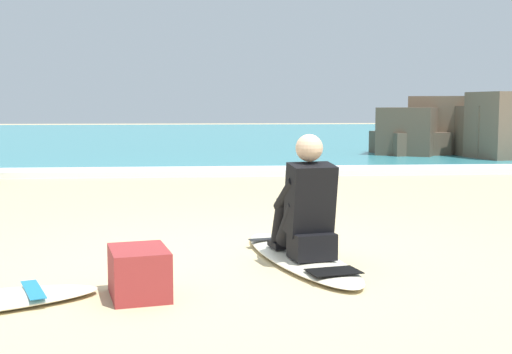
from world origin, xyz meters
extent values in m
plane|color=#CCB584|center=(0.00, 0.00, 0.00)|extent=(80.00, 80.00, 0.00)
cube|color=teal|center=(0.00, 20.30, 0.05)|extent=(80.00, 28.00, 0.10)
cube|color=white|center=(0.00, 6.60, 0.06)|extent=(80.00, 0.90, 0.11)
ellipsoid|color=#EFE5C6|center=(0.49, -0.20, 0.04)|extent=(0.96, 2.11, 0.07)
cube|color=black|center=(0.37, 0.36, 0.07)|extent=(0.49, 0.20, 0.01)
cube|color=black|center=(0.64, -0.84, 0.07)|extent=(0.41, 0.32, 0.01)
cube|color=black|center=(0.55, -0.44, 0.18)|extent=(0.37, 0.32, 0.20)
cylinder|color=black|center=(0.41, -0.28, 0.33)|extent=(0.23, 0.43, 0.43)
cylinder|color=black|center=(0.35, -0.09, 0.30)|extent=(0.17, 0.28, 0.42)
cube|color=black|center=(0.33, -0.02, 0.10)|extent=(0.15, 0.24, 0.05)
cylinder|color=black|center=(0.61, -0.24, 0.33)|extent=(0.23, 0.43, 0.43)
cylinder|color=black|center=(0.58, -0.04, 0.30)|extent=(0.17, 0.28, 0.42)
cube|color=black|center=(0.57, 0.03, 0.10)|extent=(0.15, 0.24, 0.05)
cube|color=black|center=(0.54, -0.40, 0.53)|extent=(0.40, 0.36, 0.57)
sphere|color=beige|center=(0.53, -0.37, 0.92)|extent=(0.21, 0.21, 0.21)
cylinder|color=black|center=(0.37, -0.29, 0.55)|extent=(0.17, 0.41, 0.31)
cylinder|color=black|center=(0.65, -0.23, 0.55)|extent=(0.17, 0.41, 0.31)
cube|color=#1E7FB7|center=(-1.36, -1.14, 0.07)|extent=(0.26, 0.48, 0.01)
cube|color=brown|center=(4.61, 10.00, 0.31)|extent=(1.61, 1.69, 0.62)
cube|color=brown|center=(4.52, 9.77, 0.59)|extent=(1.66, 1.65, 1.18)
cube|color=brown|center=(5.32, 10.14, 0.72)|extent=(1.53, 1.32, 1.44)
cube|color=brown|center=(6.27, 8.57, 0.76)|extent=(1.52, 1.44, 1.52)
cube|color=brown|center=(6.14, 9.22, 0.61)|extent=(1.26, 1.53, 1.22)
cube|color=maroon|center=(-0.70, -1.11, 0.16)|extent=(0.45, 0.55, 0.32)
camera|label=1|loc=(-0.31, -5.44, 1.24)|focal=47.45mm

